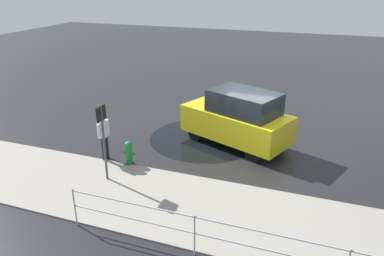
{
  "coord_description": "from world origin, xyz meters",
  "views": [
    {
      "loc": [
        -2.12,
        12.13,
        5.8
      ],
      "look_at": [
        1.93,
        0.96,
        0.9
      ],
      "focal_mm": 35.0,
      "sensor_mm": 36.0,
      "label": 1
    }
  ],
  "objects_px": {
    "fire_hydrant": "(129,153)",
    "pedestrian": "(104,133)",
    "moving_hatchback": "(238,118)",
    "sign_post": "(103,132)"
  },
  "relations": [
    {
      "from": "moving_hatchback",
      "to": "sign_post",
      "type": "height_order",
      "value": "sign_post"
    },
    {
      "from": "moving_hatchback",
      "to": "sign_post",
      "type": "distance_m",
      "value": 4.96
    },
    {
      "from": "fire_hydrant",
      "to": "pedestrian",
      "type": "height_order",
      "value": "pedestrian"
    },
    {
      "from": "sign_post",
      "to": "fire_hydrant",
      "type": "bearing_deg",
      "value": -96.41
    },
    {
      "from": "fire_hydrant",
      "to": "pedestrian",
      "type": "relative_size",
      "value": 0.5
    },
    {
      "from": "moving_hatchback",
      "to": "fire_hydrant",
      "type": "bearing_deg",
      "value": 42.3
    },
    {
      "from": "fire_hydrant",
      "to": "sign_post",
      "type": "height_order",
      "value": "sign_post"
    },
    {
      "from": "moving_hatchback",
      "to": "pedestrian",
      "type": "bearing_deg",
      "value": 34.81
    },
    {
      "from": "fire_hydrant",
      "to": "pedestrian",
      "type": "distance_m",
      "value": 1.05
    },
    {
      "from": "pedestrian",
      "to": "sign_post",
      "type": "xyz_separation_m",
      "value": [
        -0.77,
        1.15,
        0.62
      ]
    }
  ]
}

